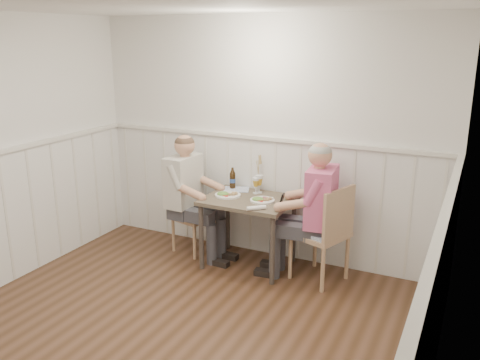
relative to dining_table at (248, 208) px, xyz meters
The scene contains 16 objects.
ground_plane 1.95m from the dining_table, 90.15° to the right, with size 4.50×4.50×0.00m, color #432A18.
room_shell 2.04m from the dining_table, 90.15° to the right, with size 4.04×4.54×2.60m.
wainscot 1.15m from the dining_table, 90.24° to the right, with size 4.00×4.49×1.34m.
dining_table is the anchor object (origin of this frame).
chair_right 0.84m from the dining_table, ahead, with size 0.60×0.60×1.00m.
chair_left 0.79m from the dining_table, behind, with size 0.48×0.48×0.84m.
man_in_pink 0.74m from the dining_table, ahead, with size 0.69×0.48×1.43m.
diner_cream 0.73m from the dining_table, behind, with size 0.65×0.46×1.39m.
plate_man 0.20m from the dining_table, ahead, with size 0.25×0.25×0.06m.
plate_diner 0.28m from the dining_table, behind, with size 0.27×0.27×0.07m.
beer_glass_a 0.33m from the dining_table, 84.97° to the left, with size 0.08×0.08×0.19m.
beer_glass_b 0.29m from the dining_table, 91.18° to the left, with size 0.07×0.07×0.17m.
beer_bottle 0.45m from the dining_table, 140.95° to the left, with size 0.07×0.07×0.24m.
rolled_napkin 0.39m from the dining_table, 52.98° to the right, with size 0.17×0.16×0.04m.
grass_vase 0.43m from the dining_table, 97.11° to the left, with size 0.05×0.05×0.42m.
gingham_mat 0.36m from the dining_table, 137.71° to the left, with size 0.33×0.30×0.01m.
Camera 1 is at (2.11, -2.71, 2.38)m, focal length 38.00 mm.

